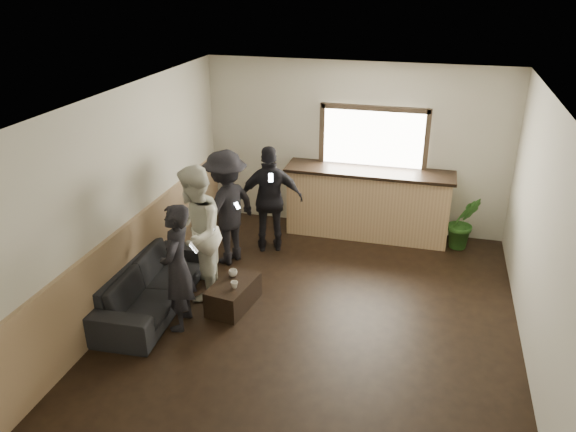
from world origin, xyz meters
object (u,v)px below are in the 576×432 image
(cup_a, at_px, (233,273))
(potted_plant, at_px, (463,222))
(cup_b, at_px, (234,285))
(person_b, at_px, (195,233))
(person_c, at_px, (226,208))
(person_a, at_px, (177,268))
(sofa, at_px, (151,285))
(person_d, at_px, (271,200))
(coffee_table, at_px, (233,294))
(bar_counter, at_px, (368,199))

(cup_a, distance_m, potted_plant, 3.82)
(cup_b, bearing_deg, person_b, 155.73)
(person_b, xyz_separation_m, person_c, (0.05, 1.02, -0.04))
(potted_plant, relative_size, person_a, 0.54)
(potted_plant, height_order, person_a, person_a)
(sofa, distance_m, cup_b, 1.12)
(person_a, distance_m, person_d, 2.34)
(sofa, xyz_separation_m, potted_plant, (3.98, 2.81, 0.13))
(cup_a, height_order, person_a, person_a)
(cup_b, bearing_deg, sofa, -172.15)
(potted_plant, relative_size, person_c, 0.50)
(coffee_table, xyz_separation_m, cup_b, (0.06, -0.11, 0.22))
(sofa, relative_size, coffee_table, 2.66)
(sofa, relative_size, potted_plant, 2.41)
(cup_b, distance_m, person_c, 1.50)
(potted_plant, bearing_deg, cup_b, -137.29)
(person_c, bearing_deg, cup_b, 47.14)
(cup_a, bearing_deg, person_a, -120.56)
(person_a, relative_size, person_d, 0.96)
(cup_b, height_order, person_d, person_d)
(person_d, bearing_deg, person_c, 26.41)
(bar_counter, xyz_separation_m, person_d, (-1.39, -0.92, 0.21))
(coffee_table, relative_size, person_b, 0.43)
(potted_plant, bearing_deg, person_a, -137.76)
(potted_plant, xyz_separation_m, person_d, (-2.93, -0.82, 0.41))
(sofa, bearing_deg, cup_a, -69.86)
(bar_counter, xyz_separation_m, person_a, (-1.89, -3.21, 0.17))
(coffee_table, xyz_separation_m, cup_a, (-0.06, 0.16, 0.22))
(potted_plant, xyz_separation_m, person_a, (-3.42, -3.11, 0.37))
(potted_plant, xyz_separation_m, person_b, (-3.50, -2.37, 0.48))
(person_d, bearing_deg, cup_a, 68.71)
(person_c, relative_size, person_d, 1.03)
(bar_counter, bearing_deg, person_d, -146.49)
(person_a, bearing_deg, person_b, 177.69)
(person_a, bearing_deg, sofa, -126.54)
(cup_a, bearing_deg, sofa, -156.75)
(potted_plant, distance_m, person_b, 4.25)
(bar_counter, height_order, person_c, bar_counter)
(coffee_table, height_order, cup_a, cup_a)
(person_a, bearing_deg, coffee_table, 130.97)
(sofa, distance_m, person_c, 1.65)
(sofa, bearing_deg, cup_b, -85.26)
(cup_a, distance_m, person_c, 1.22)
(sofa, xyz_separation_m, person_c, (0.53, 1.45, 0.56))
(cup_b, bearing_deg, person_a, -140.30)
(bar_counter, distance_m, person_a, 3.73)
(cup_b, xyz_separation_m, potted_plant, (2.87, 2.65, 0.04))
(sofa, relative_size, person_b, 1.15)
(cup_b, height_order, person_c, person_c)
(cup_a, relative_size, person_b, 0.06)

